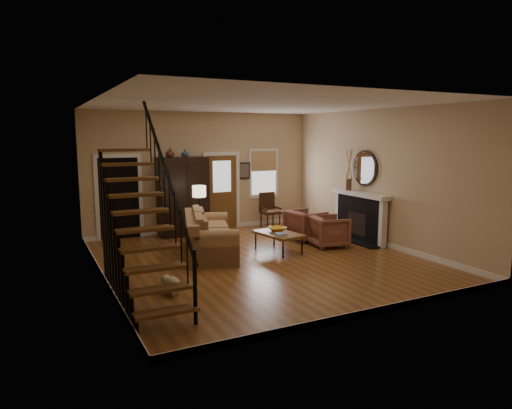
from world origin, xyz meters
name	(u,v)px	position (x,y,z in m)	size (l,w,h in m)	color
room	(212,184)	(-0.41, 1.76, 1.51)	(7.00, 7.33, 3.30)	brown
staircase	(142,203)	(-2.78, -1.30, 1.60)	(0.94, 2.80, 3.20)	brown
fireplace	(361,212)	(3.13, 0.50, 0.74)	(0.33, 1.95, 2.30)	black
armoire	(183,196)	(-0.70, 3.15, 1.05)	(1.30, 0.60, 2.10)	black
vase_a	(170,153)	(-1.05, 3.05, 2.22)	(0.24, 0.24, 0.25)	#4C2619
vase_b	(185,153)	(-0.65, 3.05, 2.21)	(0.20, 0.20, 0.21)	#334C60
sofa	(209,235)	(-0.81, 0.92, 0.45)	(1.03, 2.40, 0.89)	#A17449
coffee_table	(278,242)	(0.69, 0.43, 0.23)	(0.69, 1.18, 0.45)	brown
bowl	(277,229)	(0.74, 0.58, 0.50)	(0.40, 0.40, 0.10)	orange
books	(280,234)	(0.57, 0.13, 0.48)	(0.22, 0.29, 0.05)	beige
armchair_left	(329,231)	(2.03, 0.33, 0.38)	(0.80, 0.82, 0.75)	maroon
armchair_right	(306,225)	(1.92, 1.18, 0.39)	(0.83, 0.85, 0.78)	maroon
floor_lamp	(200,215)	(-0.66, 1.99, 0.73)	(0.33, 0.33, 1.45)	black
side_chair	(270,211)	(1.85, 2.95, 0.51)	(0.54, 0.54, 1.02)	#351F10
dog	(172,285)	(-2.32, -1.25, 0.16)	(0.26, 0.43, 0.32)	beige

